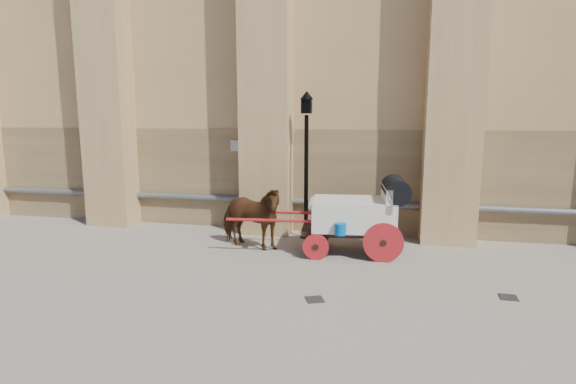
# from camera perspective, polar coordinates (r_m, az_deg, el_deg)

# --- Properties ---
(ground) EXTENTS (90.00, 90.00, 0.00)m
(ground) POSITION_cam_1_polar(r_m,az_deg,el_deg) (9.70, -2.37, -10.69)
(ground) COLOR gray
(ground) RESTS_ON ground
(horse) EXTENTS (2.12, 1.40, 1.65)m
(horse) POSITION_cam_1_polar(r_m,az_deg,el_deg) (11.52, -4.83, -3.19)
(horse) COLOR #563117
(horse) RESTS_ON ground
(carriage) EXTENTS (4.46, 1.68, 1.91)m
(carriage) POSITION_cam_1_polar(r_m,az_deg,el_deg) (11.15, 9.07, -2.60)
(carriage) COLOR black
(carriage) RESTS_ON ground
(street_lamp) EXTENTS (0.38, 0.38, 4.03)m
(street_lamp) POSITION_cam_1_polar(r_m,az_deg,el_deg) (12.30, 2.34, 3.95)
(street_lamp) COLOR black
(street_lamp) RESTS_ON ground
(drain_grate_near) EXTENTS (0.42, 0.42, 0.01)m
(drain_grate_near) POSITION_cam_1_polar(r_m,az_deg,el_deg) (8.57, 3.40, -13.46)
(drain_grate_near) COLOR black
(drain_grate_near) RESTS_ON ground
(drain_grate_far) EXTENTS (0.33, 0.33, 0.01)m
(drain_grate_far) POSITION_cam_1_polar(r_m,az_deg,el_deg) (9.59, 26.20, -11.91)
(drain_grate_far) COLOR black
(drain_grate_far) RESTS_ON ground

